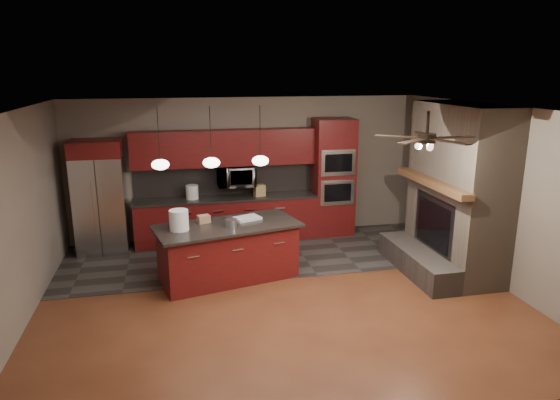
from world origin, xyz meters
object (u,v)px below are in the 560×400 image
object	(u,v)px
microwave	(236,176)
white_bucket	(179,220)
counter_box	(260,190)
oven_tower	(333,178)
cardboard_box	(204,219)
paint_tray	(247,218)
counter_bucket	(192,192)
refrigerator	(100,197)
paint_can	(231,223)
kitchen_island	(228,252)

from	to	relation	value
microwave	white_bucket	distance (m)	2.33
microwave	counter_box	size ratio (longest dim) A/B	3.23
oven_tower	cardboard_box	world-z (taller)	oven_tower
paint_tray	counter_bucket	bearing A→B (deg)	96.62
refrigerator	counter_box	distance (m)	2.98
oven_tower	refrigerator	xyz separation A→B (m)	(-4.51, -0.07, -0.14)
counter_box	microwave	bearing A→B (deg)	158.03
microwave	cardboard_box	size ratio (longest dim) A/B	3.78
cardboard_box	paint_tray	bearing A→B (deg)	-15.12
refrigerator	counter_bucket	xyz separation A→B (m)	(1.67, 0.08, -0.01)
counter_bucket	counter_box	distance (m)	1.31
paint_tray	refrigerator	bearing A→B (deg)	128.01
paint_can	paint_tray	xyz separation A→B (m)	(0.31, 0.34, -0.04)
kitchen_island	paint_can	distance (m)	0.53
counter_box	paint_can	bearing A→B (deg)	-121.86
cardboard_box	counter_box	world-z (taller)	counter_box
oven_tower	paint_tray	bearing A→B (deg)	-141.04
oven_tower	paint_can	distance (m)	3.06
kitchen_island	counter_bucket	xyz separation A→B (m)	(-0.47, 1.86, 0.57)
kitchen_island	cardboard_box	world-z (taller)	cardboard_box
kitchen_island	paint_can	xyz separation A→B (m)	(0.05, -0.12, 0.52)
oven_tower	cardboard_box	distance (m)	3.20
paint_tray	counter_box	world-z (taller)	counter_box
white_bucket	counter_bucket	xyz separation A→B (m)	(0.29, 1.97, -0.04)
paint_can	counter_bucket	world-z (taller)	counter_bucket
paint_tray	paint_can	bearing A→B (deg)	-152.10
paint_tray	cardboard_box	world-z (taller)	cardboard_box
white_bucket	cardboard_box	distance (m)	0.51
counter_box	kitchen_island	bearing A→B (deg)	-124.37
cardboard_box	counter_bucket	xyz separation A→B (m)	(-0.11, 1.67, 0.05)
paint_can	cardboard_box	size ratio (longest dim) A/B	0.95
paint_tray	white_bucket	bearing A→B (deg)	176.67
oven_tower	refrigerator	bearing A→B (deg)	-179.06
microwave	kitchen_island	xyz separation A→B (m)	(-0.40, -1.91, -0.84)
white_bucket	paint_can	world-z (taller)	white_bucket
microwave	refrigerator	xyz separation A→B (m)	(-2.53, -0.13, -0.25)
refrigerator	counter_box	bearing A→B (deg)	0.60
paint_tray	counter_box	size ratio (longest dim) A/B	1.81
refrigerator	cardboard_box	bearing A→B (deg)	-41.74
refrigerator	counter_box	world-z (taller)	refrigerator
oven_tower	paint_tray	size ratio (longest dim) A/B	5.80
white_bucket	paint_can	bearing A→B (deg)	-0.74
counter_bucket	microwave	bearing A→B (deg)	3.32
refrigerator	counter_bucket	distance (m)	1.67
paint_tray	counter_bucket	xyz separation A→B (m)	(-0.82, 1.64, 0.09)
counter_bucket	counter_box	bearing A→B (deg)	-2.19
white_bucket	cardboard_box	world-z (taller)	white_bucket
refrigerator	paint_tray	size ratio (longest dim) A/B	5.12
refrigerator	paint_tray	world-z (taller)	refrigerator
microwave	paint_tray	size ratio (longest dim) A/B	1.78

